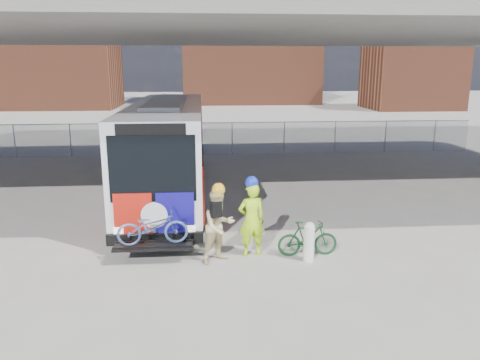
{
  "coord_description": "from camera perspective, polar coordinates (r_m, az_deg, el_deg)",
  "views": [
    {
      "loc": [
        -0.7,
        -14.4,
        4.91
      ],
      "look_at": [
        0.4,
        -0.86,
        1.6
      ],
      "focal_mm": 35.0,
      "sensor_mm": 36.0,
      "label": 1
    }
  ],
  "objects": [
    {
      "name": "overpass",
      "position": [
        18.49,
        -2.61,
        18.75
      ],
      "size": [
        40.0,
        16.0,
        7.95
      ],
      "color": "#605E59",
      "rests_on": "ground"
    },
    {
      "name": "cyclist_hivis",
      "position": [
        12.32,
        1.42,
        -4.61
      ],
      "size": [
        0.8,
        0.6,
        2.17
      ],
      "rotation": [
        0.0,
        0.0,
        3.34
      ],
      "color": "#B5F219",
      "rests_on": "ground"
    },
    {
      "name": "cyclist_tan",
      "position": [
        11.96,
        -2.59,
        -5.5
      ],
      "size": [
        1.16,
        1.1,
        2.08
      ],
      "rotation": [
        0.0,
        0.0,
        0.57
      ],
      "color": "#D7C38A",
      "rests_on": "ground"
    },
    {
      "name": "ground",
      "position": [
        15.23,
        -1.78,
        -5.12
      ],
      "size": [
        160.0,
        160.0,
        0.0
      ],
      "primitive_type": "plane",
      "color": "#9E9991",
      "rests_on": "ground"
    },
    {
      "name": "bike_parked",
      "position": [
        12.59,
        8.24,
        -7.06
      ],
      "size": [
        1.61,
        0.47,
        0.96
      ],
      "primitive_type": "imported",
      "rotation": [
        0.0,
        0.0,
        1.58
      ],
      "color": "#14401F",
      "rests_on": "ground"
    },
    {
      "name": "bus",
      "position": [
        18.21,
        -8.73,
        4.68
      ],
      "size": [
        2.67,
        12.95,
        3.69
      ],
      "color": "silver",
      "rests_on": "ground"
    },
    {
      "name": "bollard",
      "position": [
        12.23,
        8.43,
        -7.28
      ],
      "size": [
        0.28,
        0.28,
        1.06
      ],
      "color": "silver",
      "rests_on": "ground"
    },
    {
      "name": "brick_buildings",
      "position": [
        62.66,
        -2.98,
        14.14
      ],
      "size": [
        54.0,
        22.0,
        12.0
      ],
      "color": "brown",
      "rests_on": "ground"
    },
    {
      "name": "chainlink_fence",
      "position": [
        26.64,
        -3.13,
        6.15
      ],
      "size": [
        30.0,
        0.06,
        30.0
      ],
      "color": "gray",
      "rests_on": "ground"
    },
    {
      "name": "smokestack",
      "position": [
        71.35,
        7.71,
        19.68
      ],
      "size": [
        2.2,
        2.2,
        25.0
      ],
      "primitive_type": "cylinder",
      "color": "brown",
      "rests_on": "ground"
    }
  ]
}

